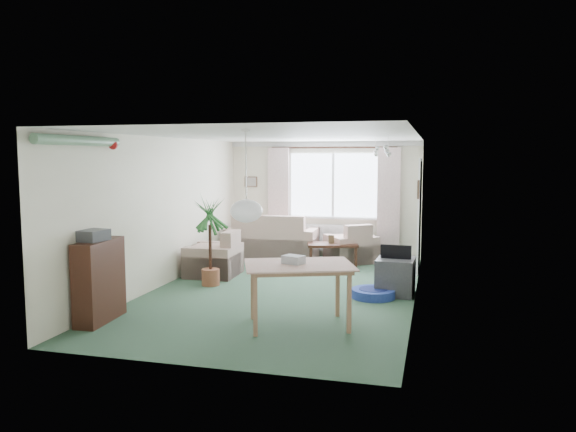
% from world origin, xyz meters
% --- Properties ---
extents(ground, '(6.50, 6.50, 0.00)m').
position_xyz_m(ground, '(0.00, 0.00, 0.00)').
color(ground, '#30513C').
extents(window, '(1.80, 0.03, 1.30)m').
position_xyz_m(window, '(0.20, 3.23, 1.50)').
color(window, white).
extents(curtain_rod, '(2.60, 0.03, 0.03)m').
position_xyz_m(curtain_rod, '(0.20, 3.15, 2.27)').
color(curtain_rod, black).
extents(curtain_left, '(0.45, 0.08, 2.00)m').
position_xyz_m(curtain_left, '(-0.95, 3.13, 1.27)').
color(curtain_left, beige).
extents(curtain_right, '(0.45, 0.08, 2.00)m').
position_xyz_m(curtain_right, '(1.35, 3.13, 1.27)').
color(curtain_right, beige).
extents(radiator, '(1.20, 0.10, 0.55)m').
position_xyz_m(radiator, '(0.20, 3.19, 0.40)').
color(radiator, white).
extents(doorway, '(0.03, 0.95, 2.00)m').
position_xyz_m(doorway, '(1.99, 2.20, 1.00)').
color(doorway, black).
extents(pendant_lamp, '(0.36, 0.36, 0.36)m').
position_xyz_m(pendant_lamp, '(0.20, -2.30, 1.48)').
color(pendant_lamp, white).
extents(tinsel_garland, '(1.60, 1.60, 0.12)m').
position_xyz_m(tinsel_garland, '(-1.92, -2.30, 2.28)').
color(tinsel_garland, '#196626').
extents(bauble_cluster_a, '(0.20, 0.20, 0.20)m').
position_xyz_m(bauble_cluster_a, '(1.30, 0.90, 2.22)').
color(bauble_cluster_a, silver).
extents(bauble_cluster_b, '(0.20, 0.20, 0.20)m').
position_xyz_m(bauble_cluster_b, '(1.60, -0.30, 2.22)').
color(bauble_cluster_b, silver).
extents(wall_picture_back, '(0.28, 0.03, 0.22)m').
position_xyz_m(wall_picture_back, '(-1.60, 3.23, 1.55)').
color(wall_picture_back, brown).
extents(wall_picture_right, '(0.03, 0.24, 0.30)m').
position_xyz_m(wall_picture_right, '(1.98, 1.20, 1.55)').
color(wall_picture_right, brown).
extents(sofa, '(1.88, 1.06, 0.92)m').
position_xyz_m(sofa, '(-0.97, 2.75, 0.46)').
color(sofa, beige).
rests_on(sofa, ground).
extents(armchair_corner, '(1.18, 1.17, 0.78)m').
position_xyz_m(armchair_corner, '(0.66, 2.73, 0.39)').
color(armchair_corner, beige).
rests_on(armchair_corner, ground).
extents(armchair_left, '(0.87, 0.91, 0.80)m').
position_xyz_m(armchair_left, '(-1.50, 0.83, 0.40)').
color(armchair_left, '#BFB591').
rests_on(armchair_left, ground).
extents(coffee_table, '(1.05, 0.75, 0.43)m').
position_xyz_m(coffee_table, '(0.36, 2.27, 0.21)').
color(coffee_table, black).
rests_on(coffee_table, ground).
extents(photo_frame, '(0.12, 0.06, 0.16)m').
position_xyz_m(photo_frame, '(0.35, 2.26, 0.51)').
color(photo_frame, brown).
rests_on(photo_frame, coffee_table).
extents(bookshelf, '(0.34, 0.87, 1.04)m').
position_xyz_m(bookshelf, '(-1.84, -2.11, 0.52)').
color(bookshelf, black).
rests_on(bookshelf, ground).
extents(hifi_box, '(0.31, 0.38, 0.14)m').
position_xyz_m(hifi_box, '(-1.86, -2.17, 1.11)').
color(hifi_box, '#3A3B40').
rests_on(hifi_box, bookshelf).
extents(houseplant, '(0.78, 0.78, 1.45)m').
position_xyz_m(houseplant, '(-1.25, 0.10, 0.72)').
color(houseplant, '#22632E').
rests_on(houseplant, ground).
extents(dining_table, '(1.42, 1.18, 0.76)m').
position_xyz_m(dining_table, '(0.66, -1.66, 0.38)').
color(dining_table, '#9F8056').
rests_on(dining_table, ground).
extents(gift_box, '(0.30, 0.25, 0.12)m').
position_xyz_m(gift_box, '(0.58, -1.65, 0.82)').
color(gift_box, silver).
rests_on(gift_box, dining_table).
extents(tv_cube, '(0.59, 0.64, 0.55)m').
position_xyz_m(tv_cube, '(1.70, 0.26, 0.28)').
color(tv_cube, '#303135').
rests_on(tv_cube, ground).
extents(pet_bed, '(0.84, 0.84, 0.13)m').
position_xyz_m(pet_bed, '(1.40, -0.03, 0.06)').
color(pet_bed, '#222096').
rests_on(pet_bed, ground).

